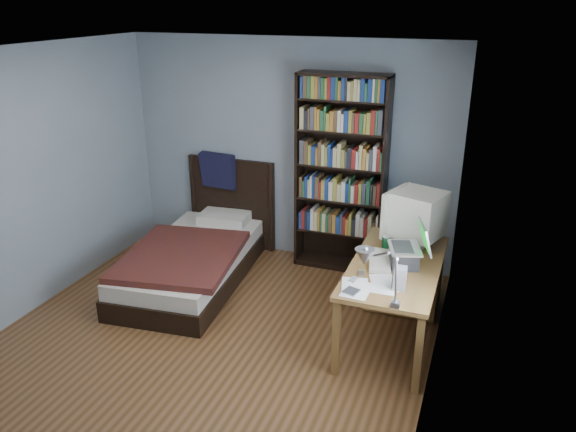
% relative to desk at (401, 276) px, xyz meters
% --- Properties ---
extents(room, '(4.20, 4.24, 2.50)m').
position_rel_desk_xyz_m(room, '(-1.48, -1.13, 0.84)').
color(room, '#4F3317').
rests_on(room, ground).
extents(desk, '(0.75, 1.51, 0.73)m').
position_rel_desk_xyz_m(desk, '(0.00, 0.00, 0.00)').
color(desk, brown).
rests_on(desk, floor).
extents(crt_monitor, '(0.57, 0.53, 0.52)m').
position_rel_desk_xyz_m(crt_monitor, '(0.07, 0.07, 0.61)').
color(crt_monitor, beige).
rests_on(crt_monitor, desk).
extents(laptop, '(0.42, 0.40, 0.41)m').
position_rel_desk_xyz_m(laptop, '(0.08, -0.42, 0.43)').
color(laptop, '#2D2D30').
rests_on(laptop, desk).
extents(desk_lamp, '(0.25, 0.56, 0.66)m').
position_rel_desk_xyz_m(desk_lamp, '(-0.01, -1.53, 0.85)').
color(desk_lamp, '#99999E').
rests_on(desk_lamp, desk).
extents(keyboard, '(0.28, 0.49, 0.04)m').
position_rel_desk_xyz_m(keyboard, '(-0.14, -0.43, 0.33)').
color(keyboard, beige).
rests_on(keyboard, desk).
extents(speaker, '(0.10, 0.10, 0.19)m').
position_rel_desk_xyz_m(speaker, '(0.10, -0.85, 0.41)').
color(speaker, gray).
rests_on(speaker, desk).
extents(soda_can, '(0.07, 0.07, 0.13)m').
position_rel_desk_xyz_m(soda_can, '(-0.14, -0.16, 0.38)').
color(soda_can, '#073718').
rests_on(soda_can, desk).
extents(mouse, '(0.07, 0.11, 0.04)m').
position_rel_desk_xyz_m(mouse, '(-0.05, -0.15, 0.34)').
color(mouse, silver).
rests_on(mouse, desk).
extents(phone_silver, '(0.07, 0.10, 0.02)m').
position_rel_desk_xyz_m(phone_silver, '(-0.24, -0.71, 0.33)').
color(phone_silver, silver).
rests_on(phone_silver, desk).
extents(phone_grey, '(0.07, 0.10, 0.02)m').
position_rel_desk_xyz_m(phone_grey, '(-0.27, -0.85, 0.33)').
color(phone_grey, gray).
rests_on(phone_grey, desk).
extents(external_drive, '(0.13, 0.13, 0.02)m').
position_rel_desk_xyz_m(external_drive, '(-0.24, -1.05, 0.33)').
color(external_drive, gray).
rests_on(external_drive, desk).
extents(bookshelf, '(0.98, 0.30, 2.17)m').
position_rel_desk_xyz_m(bookshelf, '(-0.84, 0.81, 0.68)').
color(bookshelf, black).
rests_on(bookshelf, floor).
extents(bed, '(1.31, 2.17, 1.16)m').
position_rel_desk_xyz_m(bed, '(-2.22, 0.00, -0.16)').
color(bed, black).
rests_on(bed, floor).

